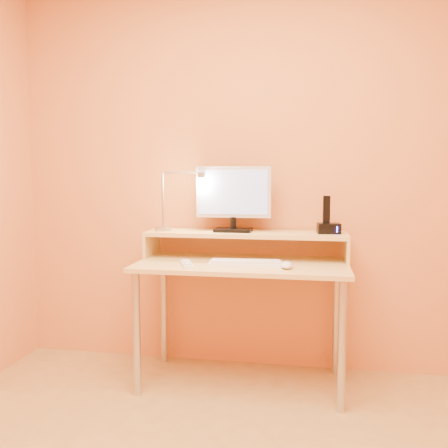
% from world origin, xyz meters
% --- Properties ---
extents(wall_back, '(3.00, 0.04, 2.50)m').
position_xyz_m(wall_back, '(0.00, 1.50, 1.25)').
color(wall_back, '#CC7936').
rests_on(wall_back, floor).
extents(desk_leg_fl, '(0.04, 0.04, 0.69)m').
position_xyz_m(desk_leg_fl, '(-0.55, 0.93, 0.35)').
color(desk_leg_fl, '#B4B4B5').
rests_on(desk_leg_fl, floor).
extents(desk_leg_fr, '(0.04, 0.04, 0.69)m').
position_xyz_m(desk_leg_fr, '(0.55, 0.93, 0.35)').
color(desk_leg_fr, '#B4B4B5').
rests_on(desk_leg_fr, floor).
extents(desk_leg_bl, '(0.04, 0.04, 0.69)m').
position_xyz_m(desk_leg_bl, '(-0.55, 1.43, 0.35)').
color(desk_leg_bl, '#B4B4B5').
rests_on(desk_leg_bl, floor).
extents(desk_leg_br, '(0.04, 0.04, 0.69)m').
position_xyz_m(desk_leg_br, '(0.55, 1.43, 0.35)').
color(desk_leg_br, '#B4B4B5').
rests_on(desk_leg_br, floor).
extents(desk_lower, '(1.20, 0.60, 0.02)m').
position_xyz_m(desk_lower, '(0.00, 1.18, 0.71)').
color(desk_lower, tan).
rests_on(desk_lower, floor).
extents(shelf_riser_left, '(0.02, 0.30, 0.14)m').
position_xyz_m(shelf_riser_left, '(-0.59, 1.33, 0.79)').
color(shelf_riser_left, tan).
rests_on(shelf_riser_left, desk_lower).
extents(shelf_riser_right, '(0.02, 0.30, 0.14)m').
position_xyz_m(shelf_riser_right, '(0.59, 1.33, 0.79)').
color(shelf_riser_right, tan).
rests_on(shelf_riser_right, desk_lower).
extents(desk_shelf, '(1.20, 0.30, 0.02)m').
position_xyz_m(desk_shelf, '(0.00, 1.33, 0.87)').
color(desk_shelf, tan).
rests_on(desk_shelf, desk_lower).
extents(monitor_foot, '(0.22, 0.16, 0.02)m').
position_xyz_m(monitor_foot, '(-0.08, 1.33, 0.89)').
color(monitor_foot, black).
rests_on(monitor_foot, desk_shelf).
extents(monitor_neck, '(0.04, 0.04, 0.07)m').
position_xyz_m(monitor_neck, '(-0.08, 1.33, 0.93)').
color(monitor_neck, black).
rests_on(monitor_neck, monitor_foot).
extents(monitor_panel, '(0.45, 0.05, 0.31)m').
position_xyz_m(monitor_panel, '(-0.08, 1.34, 1.12)').
color(monitor_panel, silver).
rests_on(monitor_panel, monitor_neck).
extents(monitor_back, '(0.41, 0.02, 0.26)m').
position_xyz_m(monitor_back, '(-0.08, 1.36, 1.12)').
color(monitor_back, black).
rests_on(monitor_back, monitor_panel).
extents(monitor_screen, '(0.41, 0.01, 0.27)m').
position_xyz_m(monitor_screen, '(-0.08, 1.32, 1.12)').
color(monitor_screen, '#929FE2').
rests_on(monitor_screen, monitor_panel).
extents(lamp_base, '(0.10, 0.10, 0.02)m').
position_xyz_m(lamp_base, '(-0.51, 1.30, 0.89)').
color(lamp_base, '#B4B4B5').
rests_on(lamp_base, desk_shelf).
extents(lamp_post, '(0.01, 0.01, 0.33)m').
position_xyz_m(lamp_post, '(-0.51, 1.30, 1.07)').
color(lamp_post, '#B4B4B5').
rests_on(lamp_post, lamp_base).
extents(lamp_arm, '(0.24, 0.01, 0.01)m').
position_xyz_m(lamp_arm, '(-0.39, 1.30, 1.24)').
color(lamp_arm, '#B4B4B5').
rests_on(lamp_arm, lamp_post).
extents(lamp_head, '(0.04, 0.04, 0.03)m').
position_xyz_m(lamp_head, '(-0.27, 1.30, 1.22)').
color(lamp_head, '#B4B4B5').
rests_on(lamp_head, lamp_arm).
extents(lamp_bulb, '(0.03, 0.03, 0.00)m').
position_xyz_m(lamp_bulb, '(-0.27, 1.30, 1.20)').
color(lamp_bulb, '#FFEAC6').
rests_on(lamp_bulb, lamp_head).
extents(phone_dock, '(0.14, 0.11, 0.06)m').
position_xyz_m(phone_dock, '(0.49, 1.33, 0.91)').
color(phone_dock, black).
rests_on(phone_dock, desk_shelf).
extents(phone_handset, '(0.04, 0.03, 0.16)m').
position_xyz_m(phone_handset, '(0.47, 1.33, 1.02)').
color(phone_handset, black).
rests_on(phone_handset, phone_dock).
extents(phone_led, '(0.01, 0.00, 0.04)m').
position_xyz_m(phone_led, '(0.53, 1.28, 0.91)').
color(phone_led, '#272BFF').
rests_on(phone_led, phone_dock).
extents(keyboard, '(0.41, 0.16, 0.02)m').
position_xyz_m(keyboard, '(0.03, 1.07, 0.73)').
color(keyboard, white).
rests_on(keyboard, desk_lower).
extents(mouse, '(0.07, 0.11, 0.04)m').
position_xyz_m(mouse, '(0.26, 1.04, 0.74)').
color(mouse, silver).
rests_on(mouse, desk_lower).
extents(remote_control, '(0.12, 0.20, 0.02)m').
position_xyz_m(remote_control, '(-0.28, 1.02, 0.73)').
color(remote_control, white).
rests_on(remote_control, desk_lower).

